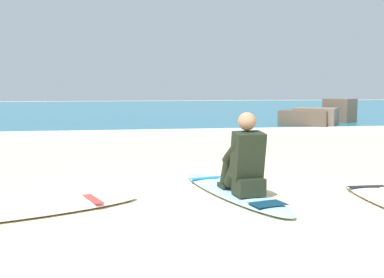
# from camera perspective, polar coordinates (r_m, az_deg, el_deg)

# --- Properties ---
(ground_plane) EXTENTS (80.00, 80.00, 0.00)m
(ground_plane) POSITION_cam_1_polar(r_m,az_deg,el_deg) (4.76, 0.43, -9.37)
(ground_plane) COLOR beige
(sea) EXTENTS (80.00, 28.00, 0.10)m
(sea) POSITION_cam_1_polar(r_m,az_deg,el_deg) (26.22, -7.71, 3.70)
(sea) COLOR teal
(sea) RESTS_ON ground
(breaking_foam) EXTENTS (80.00, 0.90, 0.11)m
(breaking_foam) POSITION_cam_1_polar(r_m,az_deg,el_deg) (12.57, -5.79, 0.77)
(breaking_foam) COLOR white
(breaking_foam) RESTS_ON ground
(surfboard_main) EXTENTS (1.11, 2.58, 0.08)m
(surfboard_main) POSITION_cam_1_polar(r_m,az_deg,el_deg) (5.63, 5.02, -6.53)
(surfboard_main) COLOR #9ED1E5
(surfboard_main) RESTS_ON ground
(surfer_seated) EXTENTS (0.44, 0.74, 0.95)m
(surfer_seated) POSITION_cam_1_polar(r_m,az_deg,el_deg) (5.31, 6.60, -2.92)
(surfer_seated) COLOR black
(surfer_seated) RESTS_ON surfboard_main
(surfboard_spare_near) EXTENTS (2.40, 1.36, 0.08)m
(surfboard_spare_near) POSITION_cam_1_polar(r_m,az_deg,el_deg) (5.04, -19.57, -8.43)
(surfboard_spare_near) COLOR white
(surfboard_spare_near) RESTS_ON ground
(rock_outcrop_distant) EXTENTS (3.26, 2.55, 0.91)m
(rock_outcrop_distant) POSITION_cam_1_polar(r_m,az_deg,el_deg) (15.41, 15.67, 2.71)
(rock_outcrop_distant) COLOR brown
(rock_outcrop_distant) RESTS_ON ground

